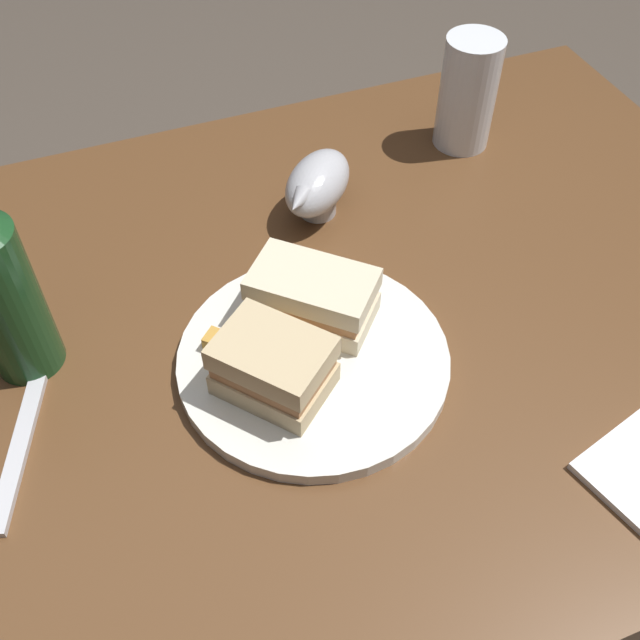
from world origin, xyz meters
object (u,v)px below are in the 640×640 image
at_px(sandwich_half_left, 313,296).
at_px(sandwich_half_right, 273,366).
at_px(gravy_boat, 317,184).
at_px(pint_glass, 467,100).
at_px(fork, 21,443).
at_px(plate, 313,360).

bearing_deg(sandwich_half_left, sandwich_half_right, 47.49).
xyz_separation_m(sandwich_half_right, gravy_boat, (-0.13, -0.24, -0.00)).
distance_m(pint_glass, gravy_boat, 0.24).
xyz_separation_m(sandwich_half_right, pint_glass, (-0.36, -0.30, 0.02)).
xyz_separation_m(sandwich_half_left, gravy_boat, (-0.07, -0.16, -0.00)).
distance_m(sandwich_half_left, sandwich_half_right, 0.10).
relative_size(sandwich_half_right, pint_glass, 0.86).
distance_m(sandwich_half_left, fork, 0.30).
relative_size(plate, gravy_boat, 2.15).
xyz_separation_m(plate, sandwich_half_left, (-0.02, -0.05, 0.04)).
bearing_deg(plate, sandwich_half_left, -110.03).
bearing_deg(sandwich_half_right, plate, -154.99).
height_order(pint_glass, gravy_boat, pint_glass).
bearing_deg(fork, pint_glass, 133.74).
bearing_deg(sandwich_half_left, fork, 7.63).
distance_m(gravy_boat, fork, 0.42).
distance_m(pint_glass, fork, 0.66).
relative_size(plate, sandwich_half_right, 2.15).
relative_size(sandwich_half_left, pint_glass, 0.95).
bearing_deg(pint_glass, sandwich_half_right, 39.96).
bearing_deg(sandwich_half_right, gravy_boat, -119.40).
distance_m(sandwich_half_right, gravy_boat, 0.27).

